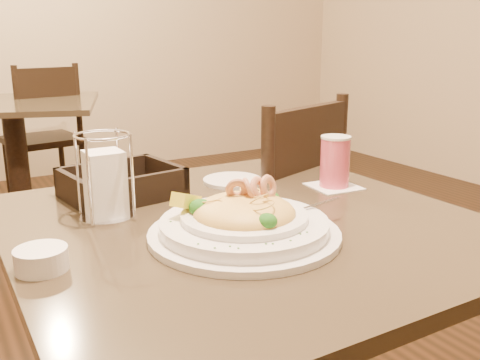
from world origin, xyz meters
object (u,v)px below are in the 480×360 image
dining_chair_far (44,134)px  butter_ramekin (41,259)px  main_table (245,323)px  background_table (16,143)px  drink_glass (335,162)px  napkin_caddy (105,182)px  dining_chair_near (269,237)px  pasta_bowl (244,221)px  side_plate (232,181)px  bread_basket (122,187)px

dining_chair_far → butter_ramekin: size_ratio=11.07×
main_table → background_table: bearing=92.8°
drink_glass → napkin_caddy: 0.55m
dining_chair_near → dining_chair_far: (-0.24, 2.18, 0.00)m
main_table → background_table: (-0.12, 2.34, 0.00)m
dining_chair_far → pasta_bowl: 2.69m
dining_chair_near → drink_glass: (-0.02, -0.31, 0.30)m
drink_glass → butter_ramekin: (-0.71, -0.14, -0.04)m
side_plate → butter_ramekin: bearing=-150.0°
background_table → dining_chair_near: dining_chair_near is taller
dining_chair_far → butter_ramekin: 2.69m
bread_basket → side_plate: size_ratio=1.81×
bread_basket → napkin_caddy: 0.16m
dining_chair_far → pasta_bowl: size_ratio=2.35×
main_table → side_plate: size_ratio=6.07×
side_plate → butter_ramekin: size_ratio=1.76×
background_table → main_table: bearing=-87.2°
main_table → butter_ramekin: bearing=-174.7°
dining_chair_near → drink_glass: bearing=67.5°
dining_chair_near → side_plate: (-0.21, -0.15, 0.25)m
pasta_bowl → drink_glass: 0.41m
pasta_bowl → bread_basket: pasta_bowl is taller
background_table → napkin_caddy: bearing=-93.1°
dining_chair_far → side_plate: (0.03, -2.33, 0.25)m
background_table → side_plate: 2.11m
dining_chair_near → side_plate: size_ratio=6.28×
bread_basket → pasta_bowl: bearing=-73.3°
dining_chair_near → bread_basket: size_ratio=3.46×
napkin_caddy → main_table: bearing=-33.6°
side_plate → bread_basket: bearing=175.1°
main_table → bread_basket: size_ratio=3.35×
napkin_caddy → background_table: bearing=86.9°
bread_basket → napkin_caddy: bearing=-119.9°
drink_glass → side_plate: bearing=139.8°
drink_glass → bread_basket: size_ratio=0.47×
drink_glass → side_plate: (-0.19, 0.16, -0.06)m
side_plate → drink_glass: bearing=-40.2°
main_table → butter_ramekin: butter_ramekin is taller
drink_glass → bread_basket: 0.51m
dining_chair_far → drink_glass: 2.52m
background_table → side_plate: size_ratio=7.69×
pasta_bowl → drink_glass: bearing=26.1°
main_table → napkin_caddy: napkin_caddy is taller
side_plate → butter_ramekin: 0.60m
background_table → butter_ramekin: butter_ramekin is taller
bread_basket → background_table: bearing=88.8°
main_table → dining_chair_near: bearing=51.0°
pasta_bowl → napkin_caddy: napkin_caddy is taller
drink_glass → background_table: bearing=100.8°
napkin_caddy → bread_basket: bearing=60.1°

